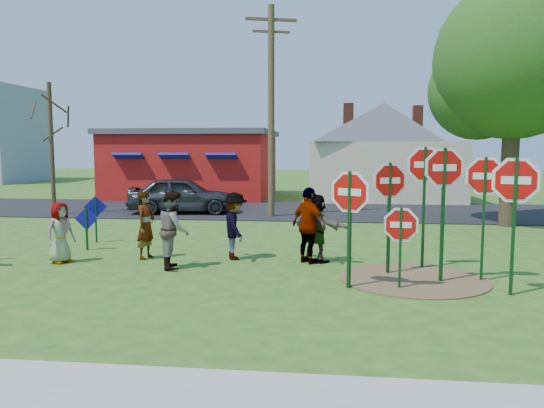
{
  "coord_description": "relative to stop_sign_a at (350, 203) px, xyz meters",
  "views": [
    {
      "loc": [
        2.74,
        -12.58,
        2.84
      ],
      "look_at": [
        1.08,
        1.66,
        1.34
      ],
      "focal_mm": 35.0,
      "sensor_mm": 36.0,
      "label": 1
    }
  ],
  "objects": [
    {
      "name": "person_a",
      "position": [
        -7.07,
        1.58,
        -0.99
      ],
      "size": [
        0.77,
        0.89,
        1.53
      ],
      "primitive_type": "imported",
      "rotation": [
        0.0,
        0.0,
        1.1
      ],
      "color": "#3F5495",
      "rests_on": "ground"
    },
    {
      "name": "stop_sign_g",
      "position": [
        0.92,
        1.31,
        0.11
      ],
      "size": [
        1.04,
        0.39,
        2.68
      ],
      "rotation": [
        0.0,
        0.0,
        0.34
      ],
      "color": "#103E17",
      "rests_on": "ground"
    },
    {
      "name": "person_d",
      "position": [
        -2.84,
        2.49,
        -0.89
      ],
      "size": [
        1.01,
        1.27,
        1.73
      ],
      "primitive_type": "imported",
      "rotation": [
        0.0,
        0.0,
        1.95
      ],
      "color": "#2E2E33",
      "rests_on": "ground"
    },
    {
      "name": "bare_tree_west",
      "position": [
        -12.09,
        10.34,
        1.85
      ],
      "size": [
        1.8,
        1.8,
        5.58
      ],
      "color": "#382819",
      "rests_on": "ground"
    },
    {
      "name": "ground",
      "position": [
        -3.07,
        1.84,
        -1.75
      ],
      "size": [
        120.0,
        120.0,
        0.0
      ],
      "primitive_type": "plane",
      "color": "#295518",
      "rests_on": "ground"
    },
    {
      "name": "suv",
      "position": [
        -6.87,
        11.62,
        -0.92
      ],
      "size": [
        4.85,
        2.49,
        1.58
      ],
      "primitive_type": "imported",
      "rotation": [
        0.0,
        0.0,
        1.71
      ],
      "color": "#303135",
      "rests_on": "road"
    },
    {
      "name": "blue_diamond_d",
      "position": [
        -7.47,
        4.42,
        -0.87
      ],
      "size": [
        0.62,
        0.29,
        1.42
      ],
      "rotation": [
        0.0,
        0.0,
        0.42
      ],
      "color": "#103E17",
      "rests_on": "ground"
    },
    {
      "name": "stop_sign_c",
      "position": [
        1.96,
        0.68,
        0.37
      ],
      "size": [
        1.13,
        0.2,
        3.02
      ],
      "rotation": [
        0.0,
        0.0,
        0.16
      ],
      "color": "#103E17",
      "rests_on": "ground"
    },
    {
      "name": "dirt_patch",
      "position": [
        1.43,
        0.84,
        -1.74
      ],
      "size": [
        3.2,
        3.2,
        0.03
      ],
      "primitive_type": "cylinder",
      "color": "brown",
      "rests_on": "ground"
    },
    {
      "name": "stop_sign_f",
      "position": [
        3.13,
        -0.18,
        0.27
      ],
      "size": [
        1.17,
        0.3,
        2.84
      ],
      "rotation": [
        0.0,
        0.0,
        -0.24
      ],
      "color": "#103E17",
      "rests_on": "ground"
    },
    {
      "name": "red_building",
      "position": [
        -8.57,
        19.83,
        0.21
      ],
      "size": [
        9.4,
        7.69,
        3.9
      ],
      "color": "#A51810",
      "rests_on": "ground"
    },
    {
      "name": "stop_sign_a",
      "position": [
        0.0,
        0.0,
        0.0
      ],
      "size": [
        1.03,
        0.56,
        2.55
      ],
      "rotation": [
        0.0,
        0.0,
        -0.49
      ],
      "color": "#103E17",
      "rests_on": "ground"
    },
    {
      "name": "sidewalk",
      "position": [
        -3.07,
        -5.36,
        -1.71
      ],
      "size": [
        22.0,
        1.8,
        0.08
      ],
      "primitive_type": "cube",
      "color": "#9E9E99",
      "rests_on": "ground"
    },
    {
      "name": "stop_sign_b",
      "position": [
        1.79,
        2.02,
        0.45
      ],
      "size": [
        1.14,
        0.08,
        3.04
      ],
      "rotation": [
        0.0,
        0.0,
        -0.01
      ],
      "color": "#103E17",
      "rests_on": "ground"
    },
    {
      "name": "person_e",
      "position": [
        -0.92,
        2.23,
        -0.81
      ],
      "size": [
        1.13,
        1.1,
        1.9
      ],
      "primitive_type": "imported",
      "rotation": [
        0.0,
        0.0,
        2.39
      ],
      "color": "#5E3763",
      "rests_on": "ground"
    },
    {
      "name": "leafy_tree",
      "position": [
        6.17,
        9.41,
        3.93
      ],
      "size": [
        6.22,
        5.67,
        8.83
      ],
      "color": "#382819",
      "rests_on": "ground"
    },
    {
      "name": "person_b",
      "position": [
        -5.13,
        2.31,
        -0.88
      ],
      "size": [
        0.55,
        0.72,
        1.75
      ],
      "primitive_type": "imported",
      "rotation": [
        0.0,
        0.0,
        1.34
      ],
      "color": "#2F7769",
      "rests_on": "ground"
    },
    {
      "name": "stop_sign_d",
      "position": [
        2.86,
        0.9,
        0.28
      ],
      "size": [
        1.08,
        0.3,
        2.82
      ],
      "rotation": [
        0.0,
        0.0,
        -0.25
      ],
      "color": "#103E17",
      "rests_on": "ground"
    },
    {
      "name": "person_f",
      "position": [
        -0.75,
        2.41,
        -0.89
      ],
      "size": [
        1.63,
        1.28,
        1.73
      ],
      "primitive_type": "imported",
      "rotation": [
        0.0,
        0.0,
        2.58
      ],
      "color": "#1E5029",
      "rests_on": "ground"
    },
    {
      "name": "stop_sign_e",
      "position": [
        1.03,
        0.03,
        -0.56
      ],
      "size": [
        0.95,
        0.13,
        1.79
      ],
      "rotation": [
        0.0,
        0.0,
        -0.12
      ],
      "color": "#103E17",
      "rests_on": "ground"
    },
    {
      "name": "blue_diamond_c",
      "position": [
        -7.17,
        3.2,
        -1.01
      ],
      "size": [
        0.65,
        0.08,
        1.21
      ],
      "rotation": [
        0.0,
        0.0,
        0.09
      ],
      "color": "#103E17",
      "rests_on": "ground"
    },
    {
      "name": "utility_pole",
      "position": [
        -2.9,
        10.99,
        2.75
      ],
      "size": [
        2.04,
        0.69,
        8.56
      ],
      "rotation": [
        0.0,
        0.0,
        0.28
      ],
      "color": "#4C3823",
      "rests_on": "ground"
    },
    {
      "name": "person_c",
      "position": [
        -4.09,
        1.35,
        -0.83
      ],
      "size": [
        0.92,
        1.06,
        1.85
      ],
      "primitive_type": "imported",
      "rotation": [
        0.0,
        0.0,
        1.85
      ],
      "color": "brown",
      "rests_on": "ground"
    },
    {
      "name": "cream_house",
      "position": [
        2.43,
        19.84,
        1.17
      ],
      "size": [
        9.4,
        9.4,
        6.5
      ],
      "color": "beige",
      "rests_on": "ground"
    },
    {
      "name": "road",
      "position": [
        -3.07,
        13.34,
        -1.73
      ],
      "size": [
        120.0,
        7.5,
        0.04
      ],
      "primitive_type": "cube",
      "color": "black",
      "rests_on": "ground"
    }
  ]
}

